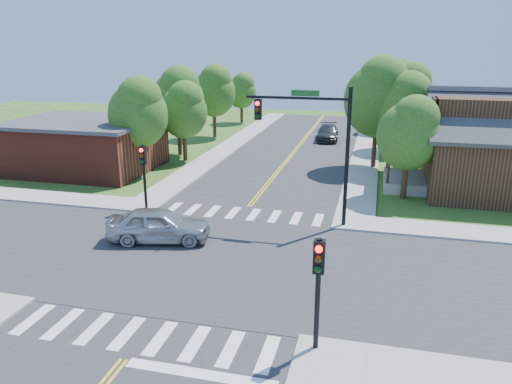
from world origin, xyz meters
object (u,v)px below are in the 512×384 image
(signal_mast_ne, at_px, (314,134))
(house_ne, at_px, (512,141))
(signal_pole_nw, at_px, (143,165))
(signal_pole_se, at_px, (318,274))
(car_dgrey, at_px, (328,133))
(car_silver, at_px, (159,225))

(signal_mast_ne, height_order, house_ne, signal_mast_ne)
(house_ne, bearing_deg, signal_pole_nw, -157.31)
(signal_pole_se, relative_size, car_dgrey, 0.75)
(house_ne, bearing_deg, signal_mast_ne, -142.32)
(signal_mast_ne, relative_size, signal_pole_nw, 1.89)
(house_ne, xyz_separation_m, car_dgrey, (-12.86, 14.68, -2.61))
(signal_pole_se, height_order, car_silver, signal_pole_se)
(car_silver, bearing_deg, car_dgrey, -23.68)
(signal_pole_se, xyz_separation_m, signal_pole_nw, (-11.20, 11.20, 0.00))
(car_silver, bearing_deg, signal_mast_ne, -71.71)
(signal_mast_ne, height_order, car_silver, signal_mast_ne)
(signal_mast_ne, height_order, signal_pole_nw, signal_mast_ne)
(car_dgrey, bearing_deg, signal_pole_nw, -112.51)
(house_ne, bearing_deg, car_silver, -144.58)
(signal_pole_nw, bearing_deg, house_ne, 22.69)
(signal_pole_se, distance_m, house_ne, 22.03)
(car_silver, relative_size, car_dgrey, 1.03)
(signal_pole_nw, distance_m, car_dgrey, 24.70)
(signal_pole_se, bearing_deg, car_dgrey, 95.54)
(signal_mast_ne, bearing_deg, car_silver, -148.61)
(signal_pole_se, distance_m, car_dgrey, 34.76)
(signal_pole_se, xyz_separation_m, car_silver, (-8.48, 7.06, -1.83))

